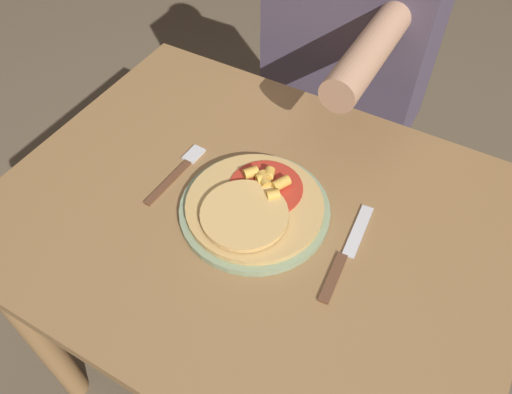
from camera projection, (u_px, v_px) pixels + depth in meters
name	position (u px, v px, depth m)	size (l,w,h in m)	color
ground_plane	(255.00, 366.00, 1.48)	(8.00, 8.00, 0.00)	brown
dining_table	(255.00, 253.00, 1.02)	(0.95, 0.73, 0.74)	olive
plate	(256.00, 209.00, 0.91)	(0.28, 0.28, 0.01)	gray
pizza	(255.00, 204.00, 0.90)	(0.25, 0.25, 0.04)	tan
fork	(179.00, 170.00, 0.98)	(0.03, 0.18, 0.00)	brown
knife	(346.00, 253.00, 0.86)	(0.03, 0.22, 0.00)	brown
person_diner	(349.00, 56.00, 1.28)	(0.40, 0.52, 1.21)	#2D2D38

